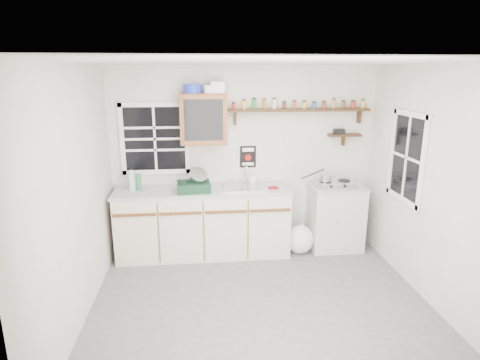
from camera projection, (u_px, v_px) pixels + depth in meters
name	position (u px, v px, depth m)	size (l,w,h in m)	color
room	(262.00, 192.00, 4.00)	(3.64, 3.24, 2.54)	#535355
main_cabinet	(204.00, 222.00, 5.39)	(2.31, 0.63, 0.92)	beige
right_cabinet	(335.00, 216.00, 5.60)	(0.73, 0.57, 0.91)	beige
sink	(243.00, 187.00, 5.33)	(0.52, 0.44, 0.29)	#B8B8BD
upper_cabinet	(204.00, 119.00, 5.18)	(0.60, 0.32, 0.65)	brown
upper_cabinet_clutter	(203.00, 88.00, 5.08)	(0.53, 0.24, 0.14)	#1B35B3
spice_shelf	(298.00, 109.00, 5.34)	(1.91, 0.18, 0.35)	#311B0D
secondary_shelf	(343.00, 135.00, 5.51)	(0.45, 0.16, 0.24)	#311B0D
warning_sign	(248.00, 157.00, 5.52)	(0.22, 0.02, 0.30)	black
window_back	(155.00, 139.00, 5.32)	(0.93, 0.03, 0.98)	black
window_right	(407.00, 157.00, 4.65)	(0.03, 0.78, 1.08)	black
water_bottles	(135.00, 181.00, 5.19)	(0.16, 0.10, 0.27)	#AFC1CD
dish_rack	(195.00, 184.00, 5.14)	(0.44, 0.34, 0.31)	black
soap_bottle	(252.00, 177.00, 5.52)	(0.08, 0.08, 0.18)	silver
rag	(273.00, 188.00, 5.30)	(0.12, 0.10, 0.02)	maroon
hotplate	(335.00, 183.00, 5.45)	(0.54, 0.31, 0.08)	#B8B8BD
saucepan	(325.00, 178.00, 5.42)	(0.39, 0.19, 0.17)	#B8B8BD
trash_bag	(300.00, 239.00, 5.49)	(0.40, 0.36, 0.46)	white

